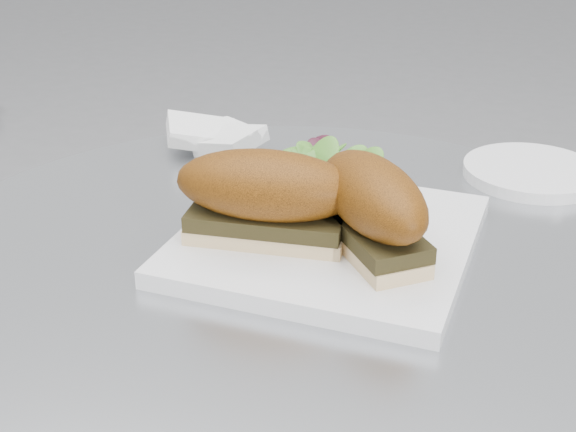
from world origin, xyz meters
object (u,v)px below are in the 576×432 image
object	(u,v)px
sandwich_right	(372,205)
saucer	(532,172)
sandwich_left	(266,195)
plate	(328,239)

from	to	relation	value
sandwich_right	saucer	world-z (taller)	sandwich_right
sandwich_left	sandwich_right	xyz separation A→B (m)	(0.09, 0.00, 0.00)
sandwich_right	saucer	bearing A→B (deg)	114.46
sandwich_left	saucer	world-z (taller)	sandwich_left
sandwich_left	sandwich_right	distance (m)	0.09
plate	sandwich_right	distance (m)	0.07
plate	saucer	xyz separation A→B (m)	(0.18, 0.20, -0.00)
plate	saucer	bearing A→B (deg)	47.95
sandwich_left	saucer	xyz separation A→B (m)	(0.23, 0.23, -0.05)
sandwich_right	saucer	size ratio (longest dim) A/B	1.09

